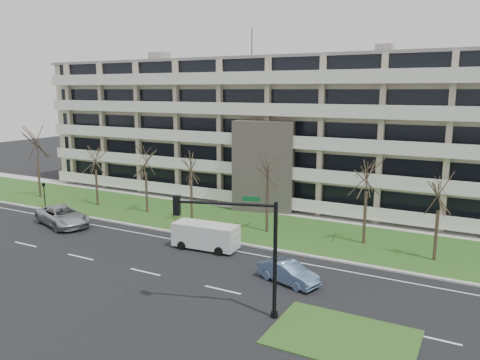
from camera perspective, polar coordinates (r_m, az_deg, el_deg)
The scene contains 19 objects.
ground at distance 32.44m, azimuth -11.48°, elevation -10.94°, with size 160.00×160.00×0.00m, color black.
grass_verge at distance 42.63m, azimuth -0.25°, elevation -5.30°, with size 90.00×10.00×0.06m, color #244F1A.
curb at distance 38.50m, azimuth -3.83°, elevation -7.09°, with size 90.00×0.35×0.12m, color #B2B2AD.
sidewalk at distance 47.36m, azimuth 2.93°, elevation -3.64°, with size 90.00×2.00×0.08m, color #B2B2AD.
grass_median at distance 24.76m, azimuth 12.38°, elevation -18.19°, with size 7.00×5.00×0.06m, color #244F1A.
lane_edge_line at distance 37.32m, azimuth -5.06°, elevation -7.79°, with size 90.00×0.12×0.01m, color white.
apartment_building at distance 52.26m, azimuth 6.23°, elevation 6.13°, with size 60.50×15.10×18.75m.
silver_pickup at distance 44.81m, azimuth -20.80°, elevation -4.11°, with size 2.89×6.26×1.74m, color #B4B6BC.
blue_sedan at distance 30.10m, azimuth 5.90°, elevation -11.14°, with size 1.44×4.14×1.37m, color #6986B7.
white_van at distance 35.88m, azimuth -4.12°, elevation -6.59°, with size 5.17×2.37×1.96m.
traffic_signal at distance 24.75m, azimuth 0.01°, elevation -7.20°, with size 5.47×1.99×6.59m.
pedestrian_signal at distance 51.85m, azimuth -22.77°, elevation -1.32°, with size 0.25×0.20×2.68m.
tree_0 at distance 56.39m, azimuth -23.63°, elevation 4.59°, with size 4.24×4.24×8.48m.
tree_1 at distance 50.33m, azimuth -17.27°, elevation 2.85°, with size 3.41×3.41×6.82m.
tree_2 at distance 46.21m, azimuth -11.49°, elevation 2.81°, with size 3.60×3.60×7.19m.
tree_3 at distance 41.92m, azimuth -6.02°, elevation 1.98°, with size 3.52×3.52×7.03m.
tree_4 at distance 38.96m, azimuth 3.38°, elevation 1.52°, with size 3.60×3.60×7.20m.
tree_5 at distance 37.13m, azimuth 15.25°, elevation 1.05°, with size 3.75×3.75×7.50m.
tree_6 at distance 35.16m, azimuth 23.17°, elevation -1.21°, with size 3.29×3.29×6.57m.
Camera 1 is at (19.53, -22.95, 12.00)m, focal length 35.00 mm.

